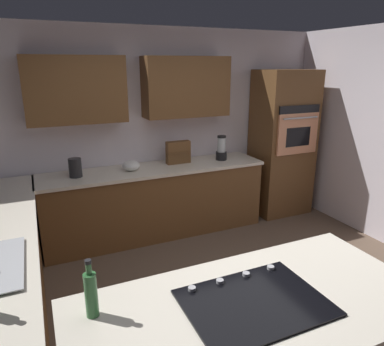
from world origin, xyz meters
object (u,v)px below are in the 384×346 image
Objects in this scene: oil_bottle at (91,293)px; kettle at (75,168)px; spice_rack at (178,152)px; mixing_bowl at (131,166)px; cooktop at (254,302)px; wall_oven at (282,143)px; blender at (221,149)px.

kettle is at bearing -94.88° from oil_bottle.
mixing_bowl is at bearing 6.19° from spice_rack.
kettle is at bearing -77.69° from cooktop.
oil_bottle is (0.21, 2.51, 0.02)m from kettle.
mixing_bowl is 2.65m from oil_bottle.
wall_oven is 3.99m from oil_bottle.
mixing_bowl is at bearing -90.99° from cooktop.
cooktop is 0.86m from oil_bottle.
kettle is at bearing -0.27° from wall_oven.
blender is at bearing 173.30° from spice_rack.
cooktop is at bearing 50.10° from wall_oven.
spice_rack is 2.99m from oil_bottle.
oil_bottle reaches higher than kettle.
blender is 1.90m from kettle.
mixing_bowl is (2.25, -0.01, -0.08)m from wall_oven.
wall_oven is at bearing 179.73° from kettle.
kettle is at bearing 0.00° from mixing_bowl.
oil_bottle reaches higher than cooktop.
blender reaches higher than spice_rack.
kettle is (0.65, 0.00, 0.05)m from mixing_bowl.
blender reaches higher than oil_bottle.
wall_oven is 9.54× the size of kettle.
spice_rack reaches higher than cooktop.
kettle is (1.90, 0.00, -0.03)m from blender.
mixing_bowl is 0.68× the size of oil_bottle.
blender is at bearing -180.00° from kettle.
blender is at bearing -0.78° from wall_oven.
wall_oven reaches higher than oil_bottle.
kettle is at bearing 3.10° from spice_rack.
spice_rack is at bearing -3.01° from wall_oven.
cooktop is 2.41× the size of spice_rack.
blender is at bearing -115.17° from cooktop.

